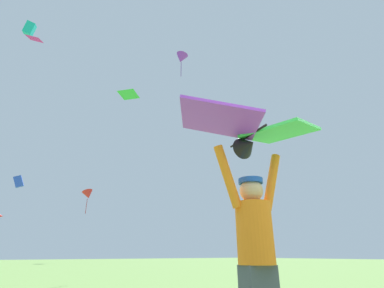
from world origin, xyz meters
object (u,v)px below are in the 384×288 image
Objects in this scene: held_stunt_kite at (251,132)px; distant_kite_red_high_left at (88,195)px; distant_kite_blue_far_center at (19,182)px; distant_kite_teal_high_right at (30,29)px; distant_kite_purple_mid_right at (181,58)px; kite_flyer_person at (256,251)px; distant_kite_magenta_mid_left at (35,38)px; distant_kite_green_overhead_distant at (129,94)px.

held_stunt_kite is 35.48m from distant_kite_red_high_left.
distant_kite_blue_far_center is (-0.84, 26.22, 4.69)m from held_stunt_kite.
held_stunt_kite is at bearing -83.20° from distant_kite_teal_high_right.
held_stunt_kite is 20.01m from distant_kite_purple_mid_right.
held_stunt_kite reaches higher than kite_flyer_person.
held_stunt_kite is 13.29m from distant_kite_magenta_mid_left.
distant_kite_blue_far_center is (1.35, 15.79, -3.26)m from distant_kite_magenta_mid_left.
distant_kite_blue_far_center is at bearing 91.88° from kite_flyer_person.
distant_kite_teal_high_right is (-2.16, -1.08, 15.09)m from distant_kite_blue_far_center.
distant_kite_red_high_left is at bearing 44.95° from distant_kite_blue_far_center.
distant_kite_green_overhead_distant is at bearing -31.95° from distant_kite_magenta_mid_left.
distant_kite_purple_mid_right is at bearing -57.54° from distant_kite_blue_far_center.
distant_kite_magenta_mid_left is (-2.21, 10.36, 9.11)m from kite_flyer_person.
distant_kite_teal_high_right reaches higher than distant_kite_magenta_mid_left.
distant_kite_purple_mid_right reaches higher than kite_flyer_person.
distant_kite_purple_mid_right is (9.64, 2.76, 5.13)m from distant_kite_magenta_mid_left.
distant_kite_purple_mid_right is 11.10m from distant_kite_green_overhead_distant.
kite_flyer_person is 26.82m from distant_kite_blue_far_center.
distant_kite_blue_far_center reaches higher than kite_flyer_person.
held_stunt_kite is 32.13m from distant_kite_teal_high_right.
distant_kite_green_overhead_distant is 0.24× the size of distant_kite_red_high_left.
distant_kite_purple_mid_right is at bearing 60.46° from kite_flyer_person.
distant_kite_blue_far_center reaches higher than held_stunt_kite.
distant_kite_red_high_left is at bearing 78.13° from held_stunt_kite.
distant_kite_purple_mid_right is 22.30m from distant_kite_red_high_left.
kite_flyer_person is 10.31m from distant_kite_green_overhead_distant.
distant_kite_red_high_left is (9.39, 23.83, -2.17)m from distant_kite_magenta_mid_left.
kite_flyer_person is 2.51× the size of distant_kite_magenta_mid_left.
distant_kite_magenta_mid_left reaches higher than distant_kite_green_overhead_distant.
distant_kite_blue_far_center reaches higher than distant_kite_green_overhead_distant.
distant_kite_green_overhead_distant is at bearing -82.34° from distant_kite_blue_far_center.
distant_kite_teal_high_right is at bearing 93.14° from distant_kite_magenta_mid_left.
distant_kite_teal_high_right reaches higher than kite_flyer_person.
held_stunt_kite is (-0.01, -0.07, 1.17)m from kite_flyer_person.
distant_kite_magenta_mid_left is 18.90m from distant_kite_teal_high_right.
distant_kite_teal_high_right is 0.49× the size of distant_kite_red_high_left.
distant_kite_blue_far_center is 0.54× the size of distant_kite_purple_mid_right.
distant_kite_purple_mid_right reaches higher than distant_kite_blue_far_center.
distant_kite_red_high_left is at bearing 41.77° from distant_kite_teal_high_right.
distant_kite_blue_far_center is at bearing 26.60° from distant_kite_teal_high_right.
kite_flyer_person is 13.97m from distant_kite_magenta_mid_left.
kite_flyer_person is at bearing -101.22° from distant_kite_green_overhead_distant.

